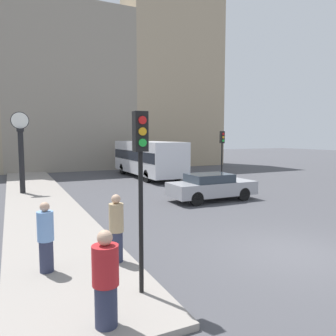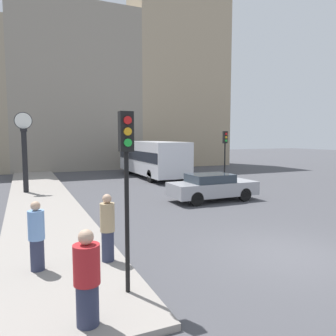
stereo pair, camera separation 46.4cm
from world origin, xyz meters
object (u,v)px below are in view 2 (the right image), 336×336
bus_distant (152,157)px  pedestrian_red_top (87,279)px  traffic_light_near (126,164)px  street_clock (25,152)px  sedan_car (212,187)px  pedestrian_tan_coat (108,228)px  traffic_light_far (225,147)px  pedestrian_blue_stripe (37,236)px

bus_distant → pedestrian_red_top: 20.50m
traffic_light_near → street_clock: street_clock is taller
sedan_car → pedestrian_tan_coat: bearing=-138.1°
traffic_light_near → pedestrian_red_top: traffic_light_near is taller
traffic_light_far → pedestrian_blue_stripe: (-11.47, -9.50, -1.60)m
bus_distant → pedestrian_red_top: size_ratio=5.59×
sedan_car → pedestrian_tan_coat: pedestrian_tan_coat is taller
bus_distant → traffic_light_far: 7.00m
pedestrian_red_top → traffic_light_near: bearing=41.8°
sedan_car → traffic_light_near: size_ratio=1.24×
traffic_light_near → sedan_car: bearing=49.1°
pedestrian_red_top → sedan_car: bearing=48.3°
traffic_light_far → pedestrian_blue_stripe: traffic_light_far is taller
traffic_light_near → pedestrian_red_top: bearing=-138.2°
pedestrian_blue_stripe → pedestrian_red_top: size_ratio=1.01×
sedan_car → traffic_light_near: bearing=-130.9°
sedan_car → traffic_light_far: bearing=48.9°
traffic_light_far → pedestrian_tan_coat: (-9.85, -9.61, -1.57)m
bus_distant → street_clock: 10.17m
traffic_light_near → pedestrian_tan_coat: bearing=89.1°
traffic_light_near → pedestrian_blue_stripe: traffic_light_near is taller
bus_distant → pedestrian_tan_coat: bearing=-114.7°
pedestrian_blue_stripe → street_clock: bearing=90.6°
bus_distant → pedestrian_tan_coat: (-7.41, -16.10, -0.63)m
pedestrian_blue_stripe → pedestrian_red_top: (0.65, -2.71, -0.02)m
traffic_light_near → pedestrian_blue_stripe: 3.02m
bus_distant → traffic_light_near: size_ratio=2.52×
pedestrian_tan_coat → pedestrian_blue_stripe: size_ratio=1.04×
pedestrian_red_top → traffic_light_far: bearing=48.5°
traffic_light_near → traffic_light_far: traffic_light_near is taller
bus_distant → street_clock: (-9.15, -4.37, 0.78)m
sedan_car → pedestrian_blue_stripe: size_ratio=2.72×
sedan_car → pedestrian_red_top: bearing=-131.7°
pedestrian_tan_coat → pedestrian_blue_stripe: (-1.62, 0.11, -0.04)m
traffic_light_near → pedestrian_blue_stripe: bearing=130.4°
street_clock → pedestrian_blue_stripe: street_clock is taller
traffic_light_near → pedestrian_red_top: size_ratio=2.22×
street_clock → pedestrian_blue_stripe: 11.71m
sedan_car → pedestrian_red_top: (-7.71, -8.65, 0.21)m
sedan_car → traffic_light_near: traffic_light_near is taller
street_clock → traffic_light_near: bearing=-82.8°
street_clock → pedestrian_tan_coat: (1.74, -11.73, -1.41)m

